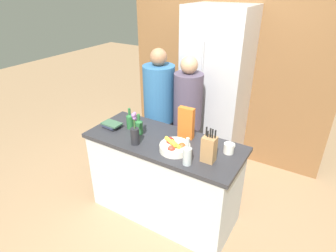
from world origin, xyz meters
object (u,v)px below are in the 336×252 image
object	(u,v)px
flower_vase	(135,133)
person_at_sink	(159,110)
person_in_blue	(187,117)
refrigerator	(215,92)
coffee_mug	(229,148)
bottle_oil	(130,120)
cereal_box	(186,123)
book_stack	(112,125)
knife_block	(209,149)
bottle_wine	(187,154)
fruit_bowl	(175,147)
bottle_vinegar	(139,126)

from	to	relation	value
flower_vase	person_at_sink	size ratio (longest dim) A/B	0.20
person_in_blue	refrigerator	bearing A→B (deg)	83.51
coffee_mug	bottle_oil	world-z (taller)	bottle_oil
cereal_box	person_in_blue	size ratio (longest dim) A/B	0.20
person_at_sink	person_in_blue	xyz separation A→B (m)	(0.36, 0.03, -0.02)
flower_vase	book_stack	distance (m)	0.44
knife_block	bottle_wine	bearing A→B (deg)	-133.54
knife_block	person_in_blue	bearing A→B (deg)	129.18
cereal_box	person_at_sink	bearing A→B (deg)	144.50
knife_block	flower_vase	xyz separation A→B (m)	(-0.70, -0.10, -0.01)
fruit_bowl	person_at_sink	xyz separation A→B (m)	(-0.60, 0.68, -0.04)
knife_block	coffee_mug	world-z (taller)	knife_block
fruit_bowl	refrigerator	bearing A→B (deg)	96.97
cereal_box	bottle_oil	distance (m)	0.60
flower_vase	person_at_sink	bearing A→B (deg)	106.51
person_in_blue	person_at_sink	bearing A→B (deg)	-173.56
cereal_box	coffee_mug	distance (m)	0.47
bottle_oil	person_at_sink	bearing A→B (deg)	88.83
bottle_wine	fruit_bowl	bearing A→B (deg)	146.96
book_stack	bottle_oil	distance (m)	0.20
fruit_bowl	person_in_blue	xyz separation A→B (m)	(-0.24, 0.71, -0.05)
knife_block	bottle_vinegar	distance (m)	0.79
fruit_bowl	coffee_mug	xyz separation A→B (m)	(0.43, 0.22, 0.00)
knife_block	bottle_vinegar	size ratio (longest dim) A/B	1.47
flower_vase	fruit_bowl	bearing A→B (deg)	13.04
coffee_mug	book_stack	bearing A→B (deg)	-171.79
bottle_wine	flower_vase	bearing A→B (deg)	176.21
knife_block	person_in_blue	world-z (taller)	person_in_blue
book_stack	bottle_vinegar	size ratio (longest dim) A/B	0.96
knife_block	coffee_mug	bearing A→B (deg)	63.61
fruit_bowl	bottle_vinegar	distance (m)	0.48
fruit_bowl	flower_vase	size ratio (longest dim) A/B	0.86
cereal_box	person_at_sink	xyz separation A→B (m)	(-0.57, 0.41, -0.15)
person_at_sink	flower_vase	bearing A→B (deg)	-62.28
refrigerator	bottle_vinegar	world-z (taller)	refrigerator
bottle_oil	fruit_bowl	bearing A→B (deg)	-12.77
fruit_bowl	book_stack	world-z (taller)	fruit_bowl
flower_vase	bottle_vinegar	bearing A→B (deg)	115.81
knife_block	person_at_sink	xyz separation A→B (m)	(-0.93, 0.67, -0.11)
bottle_oil	cereal_box	bearing A→B (deg)	12.48
bottle_wine	person_in_blue	bearing A→B (deg)	117.60
flower_vase	bottle_oil	xyz separation A→B (m)	(-0.24, 0.23, -0.02)
bottle_oil	coffee_mug	bearing A→B (deg)	4.64
refrigerator	coffee_mug	distance (m)	1.21
person_in_blue	bottle_vinegar	bearing A→B (deg)	-108.04
refrigerator	coffee_mug	xyz separation A→B (m)	(0.59, -1.06, -0.07)
fruit_bowl	knife_block	size ratio (longest dim) A/B	0.90
book_stack	bottle_wine	size ratio (longest dim) A/B	0.81
bottle_oil	bottle_vinegar	size ratio (longest dim) A/B	1.06
book_stack	bottle_vinegar	distance (m)	0.33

